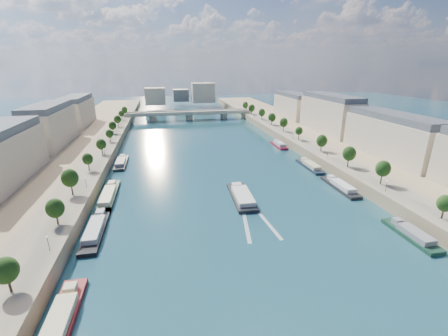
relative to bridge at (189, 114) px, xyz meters
name	(u,v)px	position (x,y,z in m)	size (l,w,h in m)	color
ground	(214,166)	(0.00, -131.82, -5.08)	(700.00, 700.00, 0.00)	#0E373D
quay_left	(56,171)	(-72.00, -131.82, -2.58)	(44.00, 520.00, 5.00)	#9E8460
quay_right	(345,153)	(72.00, -131.82, -2.58)	(44.00, 520.00, 5.00)	#9E8460
pave_left	(91,163)	(-57.00, -131.82, -0.03)	(14.00, 520.00, 0.10)	gray
pave_right	(320,150)	(57.00, -131.82, -0.03)	(14.00, 520.00, 0.10)	gray
trees_left	(95,151)	(-55.00, -129.82, 5.39)	(4.80, 268.80, 8.26)	#382B1E
trees_right	(309,136)	(55.00, -121.82, 5.39)	(4.80, 268.80, 8.26)	#382B1E
lamps_left	(96,164)	(-52.50, -141.82, 2.70)	(0.36, 200.36, 4.28)	black
lamps_right	(308,143)	(52.50, -126.82, 2.70)	(0.36, 200.36, 4.28)	black
buildings_left	(29,136)	(-85.00, -119.82, 11.37)	(16.00, 226.00, 23.20)	#BEAC92
buildings_right	(357,122)	(85.00, -119.82, 11.37)	(16.00, 226.00, 23.20)	#BEAC92
skyline	(184,94)	(3.19, 87.70, 9.57)	(79.00, 42.00, 22.00)	#BEAC92
bridge	(189,114)	(0.00, 0.00, 0.00)	(112.00, 12.00, 8.15)	#C1B79E
tour_barge	(242,196)	(3.73, -171.71, -4.18)	(8.36, 25.53, 3.60)	black
wake	(255,220)	(3.73, -188.37, -5.06)	(10.76, 26.02, 0.04)	silver
moored_barges_left	(96,229)	(-45.50, -185.69, -4.24)	(5.00, 153.71, 3.60)	#161B31
moored_barges_right	(350,193)	(45.50, -177.17, -4.24)	(5.00, 163.63, 3.60)	black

